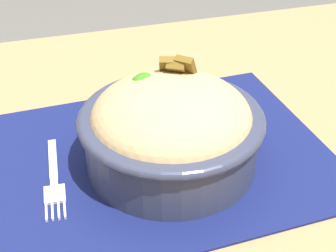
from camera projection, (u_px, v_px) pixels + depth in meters
name	position (u px, v px, depth m)	size (l,w,h in m)	color
table	(167.00, 208.00, 0.61)	(1.06, 0.76, 0.74)	#99754C
placemat	(149.00, 156.00, 0.56)	(0.41, 0.30, 0.00)	#11194C
bowl	(168.00, 127.00, 0.52)	(0.24, 0.24, 0.12)	#2D3347
fork	(54.00, 180.00, 0.52)	(0.02, 0.13, 0.00)	silver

